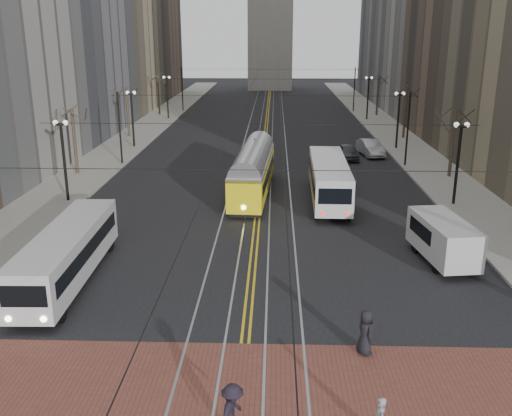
# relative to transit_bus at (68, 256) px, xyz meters

# --- Properties ---
(ground) EXTENTS (260.00, 260.00, 0.00)m
(ground) POSITION_rel_transit_bus_xyz_m (8.88, -4.57, -1.32)
(ground) COLOR black
(ground) RESTS_ON ground
(sidewalk_left) EXTENTS (5.00, 140.00, 0.15)m
(sidewalk_left) POSITION_rel_transit_bus_xyz_m (-6.12, 40.43, -1.25)
(sidewalk_left) COLOR gray
(sidewalk_left) RESTS_ON ground
(sidewalk_right) EXTENTS (5.00, 140.00, 0.15)m
(sidewalk_right) POSITION_rel_transit_bus_xyz_m (23.88, 40.43, -1.25)
(sidewalk_right) COLOR gray
(sidewalk_right) RESTS_ON ground
(crosswalk_band) EXTENTS (25.00, 6.00, 0.01)m
(crosswalk_band) POSITION_rel_transit_bus_xyz_m (8.88, -8.57, -1.32)
(crosswalk_band) COLOR brown
(crosswalk_band) RESTS_ON ground
(streetcar_rails) EXTENTS (4.80, 130.00, 0.02)m
(streetcar_rails) POSITION_rel_transit_bus_xyz_m (8.88, 40.43, -1.32)
(streetcar_rails) COLOR gray
(streetcar_rails) RESTS_ON ground
(centre_lines) EXTENTS (0.42, 130.00, 0.01)m
(centre_lines) POSITION_rel_transit_bus_xyz_m (8.88, 40.43, -1.32)
(centre_lines) COLOR gold
(centre_lines) RESTS_ON ground
(lamp_posts) EXTENTS (27.60, 57.20, 5.60)m
(lamp_posts) POSITION_rel_transit_bus_xyz_m (8.88, 24.18, 1.48)
(lamp_posts) COLOR black
(lamp_posts) RESTS_ON ground
(street_trees) EXTENTS (31.68, 53.28, 5.60)m
(street_trees) POSITION_rel_transit_bus_xyz_m (8.88, 30.68, 1.48)
(street_trees) COLOR #382D23
(street_trees) RESTS_ON ground
(trolley_wires) EXTENTS (25.96, 120.00, 6.60)m
(trolley_wires) POSITION_rel_transit_bus_xyz_m (8.88, 30.27, 2.45)
(trolley_wires) COLOR black
(trolley_wires) RESTS_ON ground
(transit_bus) EXTENTS (2.46, 10.63, 2.65)m
(transit_bus) POSITION_rel_transit_bus_xyz_m (0.00, 0.00, 0.00)
(transit_bus) COLOR silver
(transit_bus) RESTS_ON ground
(streetcar) EXTENTS (3.05, 12.58, 2.94)m
(streetcar) POSITION_rel_transit_bus_xyz_m (8.38, 15.84, 0.15)
(streetcar) COLOR yellow
(streetcar) RESTS_ON ground
(rear_bus) EXTENTS (2.68, 11.21, 2.91)m
(rear_bus) POSITION_rel_transit_bus_xyz_m (13.88, 14.31, 0.13)
(rear_bus) COLOR silver
(rear_bus) RESTS_ON ground
(cargo_van) EXTENTS (2.74, 5.52, 2.34)m
(cargo_van) POSITION_rel_transit_bus_xyz_m (18.88, 3.08, -0.15)
(cargo_van) COLOR #BCBCBC
(cargo_van) RESTS_ON ground
(sedan_grey) EXTENTS (1.96, 4.26, 1.41)m
(sedan_grey) POSITION_rel_transit_bus_xyz_m (16.96, 28.36, -0.62)
(sedan_grey) COLOR #3D4044
(sedan_grey) RESTS_ON ground
(sedan_silver) EXTENTS (2.39, 4.96, 1.57)m
(sedan_silver) POSITION_rel_transit_bus_xyz_m (19.38, 30.17, -0.54)
(sedan_silver) COLOR #A2A5AA
(sedan_silver) RESTS_ON ground
(pedestrian_a) EXTENTS (0.87, 1.03, 1.78)m
(pedestrian_a) POSITION_rel_transit_bus_xyz_m (13.46, -6.11, -0.42)
(pedestrian_a) COLOR black
(pedestrian_a) RESTS_ON crosswalk_band
(pedestrian_d) EXTENTS (0.99, 1.35, 1.88)m
(pedestrian_d) POSITION_rel_transit_bus_xyz_m (8.81, -11.07, -0.37)
(pedestrian_d) COLOR black
(pedestrian_d) RESTS_ON crosswalk_band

